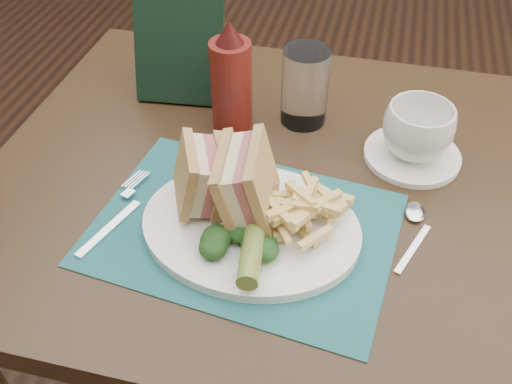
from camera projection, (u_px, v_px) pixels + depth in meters
floor at (307, 254)px, 1.74m from camera, size 7.00×7.00×0.00m
table_main at (275, 316)px, 1.13m from camera, size 0.90×0.75×0.75m
placemat at (244, 229)px, 0.78m from camera, size 0.43×0.33×0.00m
plate at (251, 227)px, 0.77m from camera, size 0.31×0.25×0.01m
sandwich_half_a at (186, 177)px, 0.76m from camera, size 0.11×0.12×0.10m
sandwich_half_b at (231, 181)px, 0.75m from camera, size 0.09×0.12×0.11m
kale_garnish at (242, 242)px, 0.73m from camera, size 0.11×0.08×0.03m
pickle_spear at (253, 247)px, 0.71m from camera, size 0.04×0.12×0.03m
fries_pile at (300, 205)px, 0.75m from camera, size 0.18×0.20×0.06m
fork at (117, 211)px, 0.80m from camera, size 0.08×0.17×0.01m
spoon at (414, 234)px, 0.77m from camera, size 0.09×0.15×0.01m
saucer at (412, 155)px, 0.89m from camera, size 0.19×0.19×0.01m
coffee_cup at (418, 131)px, 0.86m from camera, size 0.15×0.15×0.08m
drinking_glass at (305, 87)px, 0.93m from camera, size 0.10×0.10×0.13m
ketchup_bottle at (231, 76)px, 0.90m from camera, size 0.07×0.07×0.19m
check_presenter at (179, 30)px, 0.95m from camera, size 0.16×0.11×0.24m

